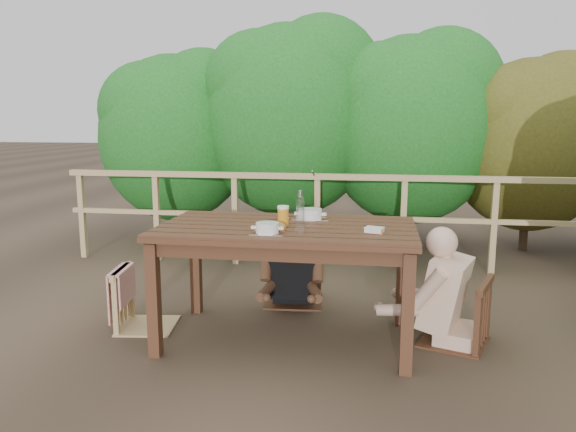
# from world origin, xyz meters

# --- Properties ---
(ground) EXTENTS (60.00, 60.00, 0.00)m
(ground) POSITION_xyz_m (0.00, 0.00, 0.00)
(ground) COLOR #4C3B2B
(ground) RESTS_ON ground
(table) EXTENTS (1.79, 1.00, 0.83)m
(table) POSITION_xyz_m (0.00, 0.00, 0.41)
(table) COLOR #3F2315
(table) RESTS_ON ground
(chair_left) EXTENTS (0.49, 0.49, 0.87)m
(chair_left) POSITION_xyz_m (-1.10, 0.06, 0.44)
(chair_left) COLOR tan
(chair_left) RESTS_ON ground
(chair_far) EXTENTS (0.53, 0.53, 0.99)m
(chair_far) POSITION_xyz_m (-0.07, 0.81, 0.49)
(chair_far) COLOR #3F2315
(chair_far) RESTS_ON ground
(chair_right) EXTENTS (0.58, 0.58, 0.91)m
(chair_right) POSITION_xyz_m (1.19, 0.12, 0.46)
(chair_right) COLOR #3F2315
(chair_right) RESTS_ON ground
(woman) EXTENTS (0.55, 0.66, 1.25)m
(woman) POSITION_xyz_m (-0.07, 0.83, 0.63)
(woman) COLOR black
(woman) RESTS_ON ground
(diner_right) EXTENTS (0.82, 0.75, 1.37)m
(diner_right) POSITION_xyz_m (1.22, 0.12, 0.68)
(diner_right) COLOR beige
(diner_right) RESTS_ON ground
(railing) EXTENTS (5.60, 0.10, 1.01)m
(railing) POSITION_xyz_m (0.00, 2.00, 0.51)
(railing) COLOR tan
(railing) RESTS_ON ground
(hedge_row) EXTENTS (6.60, 1.60, 3.80)m
(hedge_row) POSITION_xyz_m (0.40, 3.20, 1.90)
(hedge_row) COLOR #1A581B
(hedge_row) RESTS_ON ground
(soup_near) EXTENTS (0.26, 0.26, 0.09)m
(soup_near) POSITION_xyz_m (-0.08, -0.28, 0.87)
(soup_near) COLOR white
(soup_near) RESTS_ON table
(soup_far) EXTENTS (0.29, 0.29, 0.10)m
(soup_far) POSITION_xyz_m (0.14, 0.26, 0.87)
(soup_far) COLOR silver
(soup_far) RESTS_ON table
(bread_roll) EXTENTS (0.13, 0.10, 0.08)m
(bread_roll) POSITION_xyz_m (-0.04, -0.20, 0.86)
(bread_roll) COLOR #A36D2B
(bread_roll) RESTS_ON table
(beer_glass) EXTENTS (0.08, 0.08, 0.16)m
(beer_glass) POSITION_xyz_m (-0.02, -0.02, 0.90)
(beer_glass) COLOR gold
(beer_glass) RESTS_ON table
(bottle) EXTENTS (0.06, 0.06, 0.25)m
(bottle) POSITION_xyz_m (0.08, 0.12, 0.95)
(bottle) COLOR silver
(bottle) RESTS_ON table
(tumbler) EXTENTS (0.06, 0.06, 0.08)m
(tumbler) POSITION_xyz_m (0.14, -0.28, 0.86)
(tumbler) COLOR white
(tumbler) RESTS_ON table
(butter_tub) EXTENTS (0.14, 0.12, 0.05)m
(butter_tub) POSITION_xyz_m (0.61, -0.15, 0.85)
(butter_tub) COLOR white
(butter_tub) RESTS_ON table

